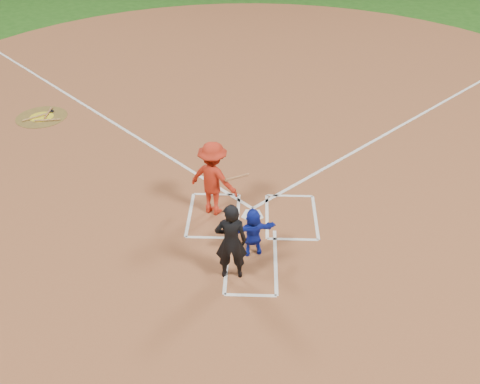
{
  "coord_description": "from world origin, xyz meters",
  "views": [
    {
      "loc": [
        0.06,
        -10.85,
        8.11
      ],
      "look_at": [
        -0.3,
        -0.4,
        1.0
      ],
      "focal_mm": 40.0,
      "sensor_mm": 36.0,
      "label": 1
    }
  ],
  "objects_px": {
    "umpire": "(231,242)",
    "batter_at_plate": "(213,179)",
    "home_plate": "(252,215)",
    "catcher": "(253,232)",
    "on_deck_circle": "(42,117)"
  },
  "relations": [
    {
      "from": "home_plate",
      "to": "on_deck_circle",
      "type": "height_order",
      "value": "home_plate"
    },
    {
      "from": "home_plate",
      "to": "catcher",
      "type": "distance_m",
      "value": 1.55
    },
    {
      "from": "on_deck_circle",
      "to": "batter_at_plate",
      "type": "distance_m",
      "value": 8.2
    },
    {
      "from": "umpire",
      "to": "batter_at_plate",
      "type": "distance_m",
      "value": 2.41
    },
    {
      "from": "catcher",
      "to": "on_deck_circle",
      "type": "bearing_deg",
      "value": -58.14
    },
    {
      "from": "home_plate",
      "to": "on_deck_circle",
      "type": "bearing_deg",
      "value": -36.44
    },
    {
      "from": "catcher",
      "to": "umpire",
      "type": "bearing_deg",
      "value": 43.69
    },
    {
      "from": "batter_at_plate",
      "to": "umpire",
      "type": "bearing_deg",
      "value": -76.78
    },
    {
      "from": "on_deck_circle",
      "to": "catcher",
      "type": "height_order",
      "value": "catcher"
    },
    {
      "from": "on_deck_circle",
      "to": "catcher",
      "type": "relative_size",
      "value": 1.4
    },
    {
      "from": "on_deck_circle",
      "to": "catcher",
      "type": "xyz_separation_m",
      "value": [
        7.28,
        -6.79,
        0.6
      ]
    },
    {
      "from": "home_plate",
      "to": "batter_at_plate",
      "type": "distance_m",
      "value": 1.39
    },
    {
      "from": "catcher",
      "to": "batter_at_plate",
      "type": "bearing_deg",
      "value": -72.9
    },
    {
      "from": "umpire",
      "to": "batter_at_plate",
      "type": "bearing_deg",
      "value": -79.58
    },
    {
      "from": "on_deck_circle",
      "to": "batter_at_plate",
      "type": "xyz_separation_m",
      "value": [
        6.27,
        -5.19,
        0.98
      ]
    }
  ]
}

